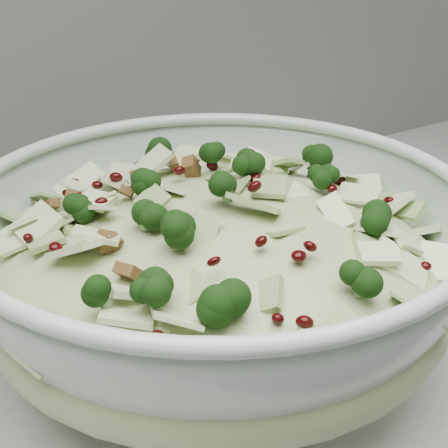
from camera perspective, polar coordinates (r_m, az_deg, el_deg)
mixing_bowl at (r=0.52m, az=-0.54°, el=-4.40°), size 0.41×0.41×0.16m
salad at (r=0.50m, az=-0.56°, el=-1.83°), size 0.38×0.38×0.16m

